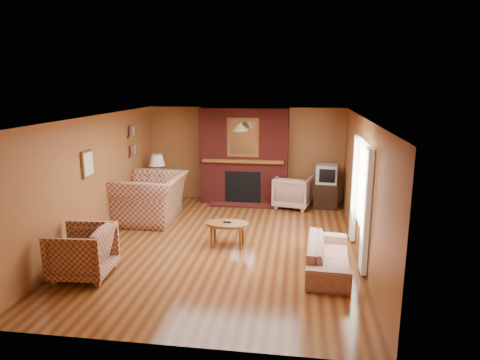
# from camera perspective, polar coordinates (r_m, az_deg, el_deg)

# --- Properties ---
(floor) EXTENTS (6.50, 6.50, 0.00)m
(floor) POSITION_cam_1_polar(r_m,az_deg,el_deg) (8.24, -2.23, -8.56)
(floor) COLOR #4F2511
(floor) RESTS_ON ground
(ceiling) EXTENTS (6.50, 6.50, 0.00)m
(ceiling) POSITION_cam_1_polar(r_m,az_deg,el_deg) (7.69, -2.38, 8.33)
(ceiling) COLOR white
(ceiling) RESTS_ON wall_back
(wall_back) EXTENTS (6.50, 0.00, 6.50)m
(wall_back) POSITION_cam_1_polar(r_m,az_deg,el_deg) (11.03, 0.73, 3.44)
(wall_back) COLOR #995A2F
(wall_back) RESTS_ON floor
(wall_front) EXTENTS (6.50, 0.00, 6.50)m
(wall_front) POSITION_cam_1_polar(r_m,az_deg,el_deg) (4.86, -9.27, -9.16)
(wall_front) COLOR #995A2F
(wall_front) RESTS_ON floor
(wall_left) EXTENTS (0.00, 6.50, 6.50)m
(wall_left) POSITION_cam_1_polar(r_m,az_deg,el_deg) (8.67, -18.77, 0.15)
(wall_left) COLOR #995A2F
(wall_left) RESTS_ON floor
(wall_right) EXTENTS (0.00, 6.50, 6.50)m
(wall_right) POSITION_cam_1_polar(r_m,az_deg,el_deg) (7.83, 16.00, -0.98)
(wall_right) COLOR #995A2F
(wall_right) RESTS_ON floor
(fireplace) EXTENTS (2.20, 0.82, 2.40)m
(fireplace) POSITION_cam_1_polar(r_m,az_deg,el_deg) (10.77, 0.55, 3.11)
(fireplace) COLOR #571713
(fireplace) RESTS_ON floor
(window_right) EXTENTS (0.10, 1.85, 2.00)m
(window_right) POSITION_cam_1_polar(r_m,az_deg,el_deg) (7.65, 15.81, -1.86)
(window_right) COLOR silver
(window_right) RESTS_ON wall_right
(bookshelf) EXTENTS (0.09, 0.55, 0.71)m
(bookshelf) POSITION_cam_1_polar(r_m,az_deg,el_deg) (10.28, -13.95, 4.99)
(bookshelf) COLOR brown
(bookshelf) RESTS_ON wall_left
(botanical_print) EXTENTS (0.05, 0.40, 0.50)m
(botanical_print) POSITION_cam_1_polar(r_m,az_deg,el_deg) (8.33, -19.66, 2.04)
(botanical_print) COLOR brown
(botanical_print) RESTS_ON wall_left
(pendant_light) EXTENTS (0.36, 0.36, 0.48)m
(pendant_light) POSITION_cam_1_polar(r_m,az_deg,el_deg) (9.99, 0.04, 7.08)
(pendant_light) COLOR black
(pendant_light) RESTS_ON ceiling
(plaid_loveseat) EXTENTS (1.40, 1.60, 1.02)m
(plaid_loveseat) POSITION_cam_1_polar(r_m,az_deg,el_deg) (9.69, -11.76, -2.34)
(plaid_loveseat) COLOR maroon
(plaid_loveseat) RESTS_ON floor
(plaid_armchair) EXTENTS (0.96, 0.93, 0.82)m
(plaid_armchair) POSITION_cam_1_polar(r_m,az_deg,el_deg) (7.24, -20.29, -9.01)
(plaid_armchair) COLOR maroon
(plaid_armchair) RESTS_ON floor
(floral_sofa) EXTENTS (0.76, 1.75, 0.50)m
(floral_sofa) POSITION_cam_1_polar(r_m,az_deg,el_deg) (7.23, 11.68, -9.83)
(floral_sofa) COLOR #C1AC95
(floral_sofa) RESTS_ON floor
(floral_armchair) EXTENTS (1.01, 1.03, 0.78)m
(floral_armchair) POSITION_cam_1_polar(r_m,az_deg,el_deg) (10.57, 7.07, -1.55)
(floral_armchair) COLOR #C1AC95
(floral_armchair) RESTS_ON floor
(coffee_table) EXTENTS (0.81, 0.50, 0.47)m
(coffee_table) POSITION_cam_1_polar(r_m,az_deg,el_deg) (8.04, -1.71, -6.14)
(coffee_table) COLOR brown
(coffee_table) RESTS_ON floor
(side_table) EXTENTS (0.50, 0.50, 0.63)m
(side_table) POSITION_cam_1_polar(r_m,az_deg,el_deg) (10.92, -10.84, -1.63)
(side_table) COLOR brown
(side_table) RESTS_ON floor
(table_lamp) EXTENTS (0.39, 0.39, 0.65)m
(table_lamp) POSITION_cam_1_polar(r_m,az_deg,el_deg) (10.77, -10.99, 1.86)
(table_lamp) COLOR white
(table_lamp) RESTS_ON side_table
(tv_stand) EXTENTS (0.59, 0.54, 0.62)m
(tv_stand) POSITION_cam_1_polar(r_m,az_deg,el_deg) (10.71, 11.35, -1.99)
(tv_stand) COLOR black
(tv_stand) RESTS_ON floor
(crt_tv) EXTENTS (0.53, 0.53, 0.45)m
(crt_tv) POSITION_cam_1_polar(r_m,az_deg,el_deg) (10.58, 11.48, 0.81)
(crt_tv) COLOR #A2A5AA
(crt_tv) RESTS_ON tv_stand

